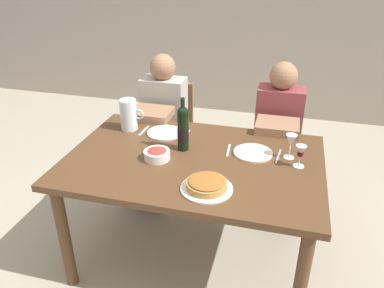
% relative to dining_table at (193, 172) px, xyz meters
% --- Properties ---
extents(ground_plane, '(8.00, 8.00, 0.00)m').
position_rel_dining_table_xyz_m(ground_plane, '(0.00, 0.00, -0.67)').
color(ground_plane, '#B2A893').
extents(dining_table, '(1.50, 1.00, 0.76)m').
position_rel_dining_table_xyz_m(dining_table, '(0.00, 0.00, 0.00)').
color(dining_table, brown).
rests_on(dining_table, ground).
extents(wine_bottle, '(0.07, 0.07, 0.33)m').
position_rel_dining_table_xyz_m(wine_bottle, '(-0.09, 0.09, 0.23)').
color(wine_bottle, black).
rests_on(wine_bottle, dining_table).
extents(water_pitcher, '(0.17, 0.11, 0.21)m').
position_rel_dining_table_xyz_m(water_pitcher, '(-0.53, 0.28, 0.19)').
color(water_pitcher, silver).
rests_on(water_pitcher, dining_table).
extents(baked_tart, '(0.27, 0.27, 0.06)m').
position_rel_dining_table_xyz_m(baked_tart, '(0.15, -0.30, 0.12)').
color(baked_tart, white).
rests_on(baked_tart, dining_table).
extents(salad_bowl, '(0.15, 0.15, 0.06)m').
position_rel_dining_table_xyz_m(salad_bowl, '(-0.21, -0.06, 0.12)').
color(salad_bowl, white).
rests_on(salad_bowl, dining_table).
extents(wine_glass_left_diner, '(0.07, 0.07, 0.15)m').
position_rel_dining_table_xyz_m(wine_glass_left_diner, '(0.54, 0.15, 0.20)').
color(wine_glass_left_diner, silver).
rests_on(wine_glass_left_diner, dining_table).
extents(wine_glass_right_diner, '(0.06, 0.06, 0.13)m').
position_rel_dining_table_xyz_m(wine_glass_right_diner, '(0.60, 0.06, 0.18)').
color(wine_glass_right_diner, silver).
rests_on(wine_glass_right_diner, dining_table).
extents(dinner_plate_left_setting, '(0.24, 0.24, 0.01)m').
position_rel_dining_table_xyz_m(dinner_plate_left_setting, '(-0.27, 0.27, 0.10)').
color(dinner_plate_left_setting, silver).
rests_on(dinner_plate_left_setting, dining_table).
extents(dinner_plate_right_setting, '(0.24, 0.24, 0.01)m').
position_rel_dining_table_xyz_m(dinner_plate_right_setting, '(0.33, 0.15, 0.10)').
color(dinner_plate_right_setting, silver).
rests_on(dinner_plate_right_setting, dining_table).
extents(fork_left_setting, '(0.02, 0.16, 0.00)m').
position_rel_dining_table_xyz_m(fork_left_setting, '(-0.42, 0.27, 0.09)').
color(fork_left_setting, silver).
rests_on(fork_left_setting, dining_table).
extents(knife_left_setting, '(0.02, 0.18, 0.00)m').
position_rel_dining_table_xyz_m(knife_left_setting, '(-0.12, 0.27, 0.09)').
color(knife_left_setting, silver).
rests_on(knife_left_setting, dining_table).
extents(knife_right_setting, '(0.03, 0.18, 0.00)m').
position_rel_dining_table_xyz_m(knife_right_setting, '(0.48, 0.15, 0.09)').
color(knife_right_setting, silver).
rests_on(knife_right_setting, dining_table).
extents(spoon_right_setting, '(0.03, 0.16, 0.00)m').
position_rel_dining_table_xyz_m(spoon_right_setting, '(0.18, 0.15, 0.09)').
color(spoon_right_setting, silver).
rests_on(spoon_right_setting, dining_table).
extents(chair_left, '(0.40, 0.40, 0.87)m').
position_rel_dining_table_xyz_m(chair_left, '(-0.45, 0.91, -0.17)').
color(chair_left, olive).
rests_on(chair_left, ground).
extents(diner_left, '(0.34, 0.50, 1.16)m').
position_rel_dining_table_xyz_m(diner_left, '(-0.45, 0.67, -0.05)').
color(diner_left, '#B7B2A8').
rests_on(diner_left, ground).
extents(chair_right, '(0.40, 0.40, 0.87)m').
position_rel_dining_table_xyz_m(chair_right, '(0.45, 0.92, -0.17)').
color(chair_right, olive).
rests_on(chair_right, ground).
extents(diner_right, '(0.34, 0.50, 1.16)m').
position_rel_dining_table_xyz_m(diner_right, '(0.45, 0.68, -0.05)').
color(diner_right, '#8E3D42').
rests_on(diner_right, ground).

